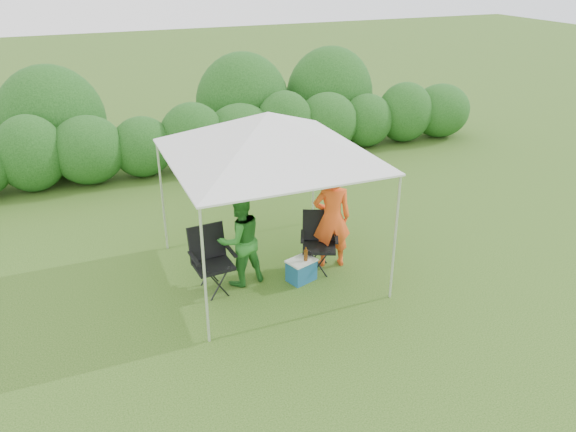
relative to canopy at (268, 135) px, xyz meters
name	(u,v)px	position (x,y,z in m)	size (l,w,h in m)	color
ground	(281,285)	(0.00, -0.50, -2.46)	(70.00, 70.00, 0.00)	#40641F
hedge	(197,138)	(0.12, 5.50, -1.64)	(16.63, 1.53, 1.80)	#22571B
canopy	(268,135)	(0.00, 0.00, 0.00)	(3.10, 3.10, 2.83)	silver
chair_right	(319,238)	(0.84, -0.19, -1.88)	(0.78, 0.76, 1.02)	black
chair_left	(211,255)	(-1.08, -0.14, -1.85)	(0.71, 0.65, 1.08)	black
man	(332,218)	(1.08, -0.19, -1.55)	(0.66, 0.44, 1.82)	#FE531C
woman	(240,240)	(-0.57, -0.15, -1.66)	(0.78, 0.61, 1.60)	#297727
cooler	(301,270)	(0.38, -0.49, -2.26)	(0.55, 0.47, 0.39)	#1B557F
bottle	(306,254)	(0.44, -0.53, -1.95)	(0.07, 0.07, 0.25)	#592D0C
lawn_toy	(375,167)	(4.19, 3.57, -2.33)	(0.56, 0.47, 0.28)	yellow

